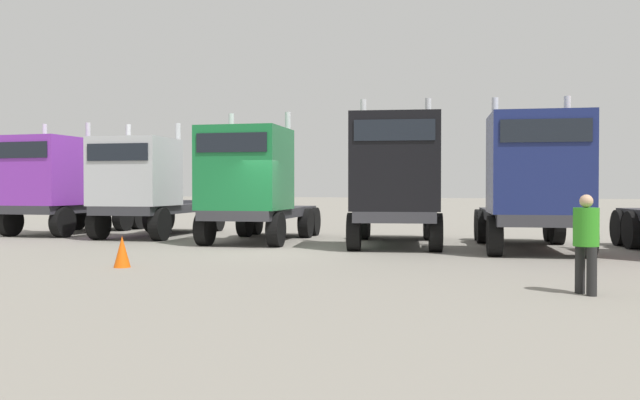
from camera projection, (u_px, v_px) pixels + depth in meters
The scene contains 8 objects.
ground at pixel (274, 252), 17.83m from camera, with size 200.00×200.00×0.00m, color gray.
semi_truck_purple at pixel (57, 185), 24.31m from camera, with size 3.23×6.34×4.14m.
semi_truck_silver at pixel (146, 187), 22.87m from camera, with size 3.61×6.60×3.98m.
semi_truck_green at pixel (252, 184), 20.56m from camera, with size 3.54×6.33×4.13m.
semi_truck_black at pixel (395, 181), 19.03m from camera, with size 4.11×6.77×4.34m.
semi_truck_navy at pixel (534, 183), 17.53m from camera, with size 3.87×6.68×4.20m.
visitor_with_camera at pixel (586, 237), 10.61m from camera, with size 0.56×0.56×1.61m.
traffic_cone_mid at pixel (122, 252), 14.28m from camera, with size 0.36×0.36×0.68m, color #F2590C.
Camera 1 is at (8.02, -15.93, 1.71)m, focal length 37.24 mm.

